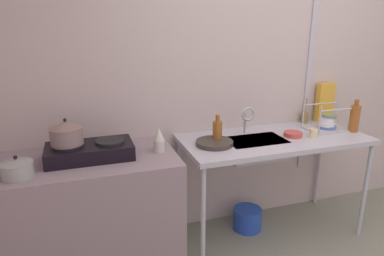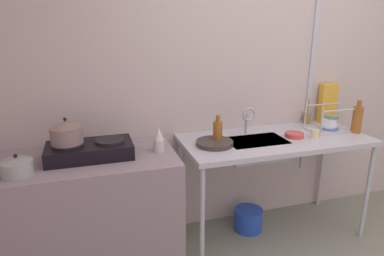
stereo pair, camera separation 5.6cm
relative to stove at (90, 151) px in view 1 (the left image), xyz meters
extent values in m
cube|color=beige|center=(1.54, 0.39, 0.44)|extent=(5.27, 0.10, 2.77)
cube|color=#B7B7C3|center=(1.98, 0.33, 0.58)|extent=(0.05, 0.01, 2.22)
cube|color=gray|center=(-0.03, 0.00, -0.50)|extent=(1.24, 0.68, 0.89)
cube|color=#B7B7C3|center=(1.46, 0.00, -0.08)|extent=(1.54, 0.68, 0.04)
cylinder|color=#B7B7C6|center=(0.73, -0.30, -0.52)|extent=(0.04, 0.04, 0.85)
cylinder|color=#B1BBC6|center=(2.19, -0.30, -0.52)|extent=(0.04, 0.04, 0.85)
cylinder|color=#BCB7C1|center=(0.73, 0.30, -0.52)|extent=(0.04, 0.04, 0.85)
cylinder|color=#BEB5BD|center=(2.19, 0.30, -0.52)|extent=(0.04, 0.04, 0.85)
cube|color=black|center=(0.00, 0.00, 0.00)|extent=(0.58, 0.31, 0.10)
cylinder|color=black|center=(-0.14, 0.00, 0.06)|extent=(0.20, 0.20, 0.02)
cylinder|color=black|center=(0.14, 0.00, 0.06)|extent=(0.20, 0.20, 0.02)
cylinder|color=slate|center=(-0.14, 0.00, 0.12)|extent=(0.21, 0.21, 0.12)
cone|color=#82675F|center=(-0.14, 0.00, 0.20)|extent=(0.22, 0.22, 0.04)
sphere|color=black|center=(-0.14, 0.00, 0.23)|extent=(0.02, 0.02, 0.02)
cylinder|color=#9A9D9A|center=(-0.43, -0.18, -0.01)|extent=(0.19, 0.19, 0.09)
cone|color=gray|center=(-0.43, -0.18, 0.05)|extent=(0.19, 0.19, 0.02)
sphere|color=black|center=(-0.43, -0.18, 0.07)|extent=(0.02, 0.02, 0.02)
cylinder|color=beige|center=(0.48, -0.02, -0.01)|extent=(0.08, 0.08, 0.09)
cone|color=beige|center=(0.48, -0.02, 0.08)|extent=(0.08, 0.08, 0.09)
cube|color=#B7B7C3|center=(1.28, -0.02, -0.13)|extent=(0.48, 0.30, 0.15)
cylinder|color=#B7B7C3|center=(1.27, 0.17, 0.04)|extent=(0.02, 0.02, 0.18)
torus|color=#B7B7C3|center=(1.27, 0.12, 0.13)|extent=(0.12, 0.02, 0.12)
cylinder|color=#3B342E|center=(0.92, -0.02, -0.04)|extent=(0.29, 0.29, 0.03)
cylinder|color=#BDB9B6|center=(1.83, -0.07, 0.07)|extent=(0.01, 0.01, 0.24)
cylinder|color=#BDB9B6|center=(2.18, -0.07, 0.07)|extent=(0.01, 0.01, 0.24)
cylinder|color=#BDB9B6|center=(1.83, 0.15, 0.07)|extent=(0.01, 0.01, 0.24)
cylinder|color=#BDB9B6|center=(2.18, 0.15, 0.07)|extent=(0.01, 0.01, 0.24)
cylinder|color=#BDB9B6|center=(2.01, -0.07, 0.15)|extent=(0.35, 0.01, 0.01)
cylinder|color=#BDB9B6|center=(2.01, 0.15, 0.15)|extent=(0.35, 0.01, 0.01)
cube|color=#BAB5BC|center=(2.01, 0.04, -0.05)|extent=(0.37, 0.24, 0.01)
cylinder|color=#4F75B2|center=(2.00, 0.03, -0.03)|extent=(0.15, 0.15, 0.03)
cylinder|color=silver|center=(2.00, 0.03, 0.00)|extent=(0.14, 0.14, 0.03)
cylinder|color=white|center=(2.00, 0.04, 0.02)|extent=(0.13, 0.13, 0.03)
cylinder|color=white|center=(2.00, 0.04, 0.04)|extent=(0.13, 0.13, 0.03)
cylinder|color=gray|center=(2.01, 0.03, 0.07)|extent=(0.12, 0.12, 0.03)
cylinder|color=beige|center=(1.76, -0.10, -0.02)|extent=(0.07, 0.07, 0.07)
cylinder|color=#C84743|center=(1.61, -0.03, -0.04)|extent=(0.15, 0.15, 0.04)
cylinder|color=#965922|center=(0.96, 0.03, 0.03)|extent=(0.07, 0.07, 0.17)
cylinder|color=#965922|center=(0.96, 0.03, 0.14)|extent=(0.03, 0.03, 0.05)
cylinder|color=#975422|center=(2.18, -0.08, 0.06)|extent=(0.08, 0.08, 0.23)
cylinder|color=#975422|center=(2.18, -0.08, 0.20)|extent=(0.04, 0.04, 0.05)
cube|color=gold|center=(2.16, 0.29, 0.12)|extent=(0.17, 0.07, 0.36)
cylinder|color=olive|center=(1.95, 0.29, -0.01)|extent=(0.07, 0.07, 0.09)
cylinder|color=olive|center=(1.95, 0.29, 0.07)|extent=(0.05, 0.04, 0.20)
cylinder|color=blue|center=(1.30, 0.10, -0.85)|extent=(0.25, 0.25, 0.20)
camera|label=1|loc=(-0.04, -2.35, 0.85)|focal=32.44mm
camera|label=2|loc=(0.01, -2.36, 0.85)|focal=32.44mm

